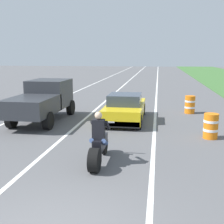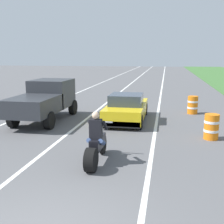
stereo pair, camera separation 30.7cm
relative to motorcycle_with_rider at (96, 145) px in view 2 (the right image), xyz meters
name	(u,v)px [view 2 (the right image)]	position (x,y,z in m)	size (l,w,h in m)	color
lane_stripe_left_solid	(78,93)	(-5.59, 16.06, -0.59)	(0.14, 120.00, 0.01)	white
lane_stripe_right_solid	(161,95)	(1.61, 16.06, -0.59)	(0.14, 120.00, 0.01)	white
lane_stripe_centre_dashed	(118,94)	(-1.99, 16.06, -0.59)	(0.14, 120.00, 0.01)	white
motorcycle_with_rider	(96,145)	(0.00, 0.00, 0.00)	(0.70, 2.21, 1.62)	black
sports_car_yellow	(127,108)	(0.11, 5.94, 0.04)	(1.84, 4.30, 1.37)	yellow
pickup_truck_left_lane_dark_grey	(45,99)	(-3.92, 5.28, 0.51)	(2.02, 4.80, 1.98)	#2D3035
construction_barrel_nearest	(211,127)	(3.81, 3.39, -0.09)	(0.58, 0.58, 1.00)	orange
construction_barrel_mid	(193,105)	(3.52, 8.39, -0.09)	(0.58, 0.58, 1.00)	orange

